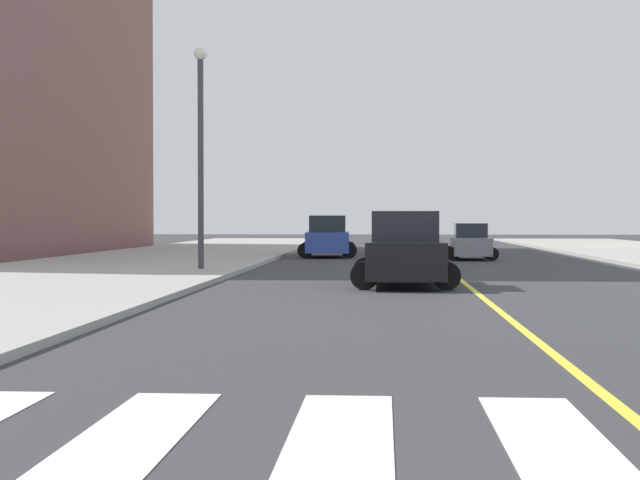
{
  "coord_description": "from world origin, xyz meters",
  "views": [
    {
      "loc": [
        -2.33,
        -4.0,
        1.87
      ],
      "look_at": [
        -4.72,
        31.68,
        1.07
      ],
      "focal_mm": 53.71,
      "sensor_mm": 36.0,
      "label": 1
    }
  ],
  "objects_px": {
    "car_black_second": "(404,251)",
    "car_white_third": "(391,239)",
    "street_lamp": "(201,139)",
    "car_gray_nearest": "(471,243)",
    "car_blue_fourth": "(328,238)"
  },
  "relations": [
    {
      "from": "car_black_second",
      "to": "car_white_third",
      "type": "distance_m",
      "value": 24.8
    },
    {
      "from": "car_gray_nearest",
      "to": "car_blue_fourth",
      "type": "bearing_deg",
      "value": -18.72
    },
    {
      "from": "car_black_second",
      "to": "street_lamp",
      "type": "distance_m",
      "value": 9.84
    },
    {
      "from": "car_gray_nearest",
      "to": "street_lamp",
      "type": "relative_size",
      "value": 0.49
    },
    {
      "from": "car_gray_nearest",
      "to": "car_white_third",
      "type": "distance_m",
      "value": 8.09
    },
    {
      "from": "car_black_second",
      "to": "car_blue_fourth",
      "type": "height_order",
      "value": "car_black_second"
    },
    {
      "from": "car_blue_fourth",
      "to": "car_white_third",
      "type": "bearing_deg",
      "value": 54.84
    },
    {
      "from": "car_black_second",
      "to": "car_white_third",
      "type": "height_order",
      "value": "car_black_second"
    },
    {
      "from": "car_black_second",
      "to": "car_white_third",
      "type": "xyz_separation_m",
      "value": [
        -0.18,
        24.8,
        -0.18
      ]
    },
    {
      "from": "car_white_third",
      "to": "street_lamp",
      "type": "relative_size",
      "value": 0.51
    },
    {
      "from": "street_lamp",
      "to": "car_white_third",
      "type": "bearing_deg",
      "value": 70.45
    },
    {
      "from": "car_black_second",
      "to": "car_blue_fourth",
      "type": "distance_m",
      "value": 20.23
    },
    {
      "from": "car_gray_nearest",
      "to": "car_blue_fourth",
      "type": "height_order",
      "value": "car_blue_fourth"
    },
    {
      "from": "car_gray_nearest",
      "to": "street_lamp",
      "type": "bearing_deg",
      "value": 49.39
    },
    {
      "from": "car_gray_nearest",
      "to": "car_white_third",
      "type": "relative_size",
      "value": 0.98
    }
  ]
}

